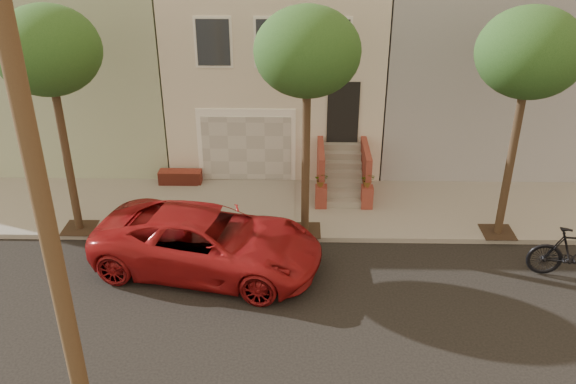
{
  "coord_description": "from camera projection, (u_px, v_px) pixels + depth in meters",
  "views": [
    {
      "loc": [
        0.82,
        -11.06,
        9.01
      ],
      "look_at": [
        0.54,
        3.0,
        1.84
      ],
      "focal_mm": 37.77,
      "sensor_mm": 36.0,
      "label": 1
    }
  ],
  "objects": [
    {
      "name": "tree_right",
      "position": [
        530.0,
        54.0,
        14.93
      ],
      "size": [
        2.7,
        2.57,
        6.3
      ],
      "color": "#2D2116",
      "rests_on": "sidewalk"
    },
    {
      "name": "ground",
      "position": [
        262.0,
        322.0,
        13.96
      ],
      "size": [
        90.0,
        90.0,
        0.0
      ],
      "primitive_type": "plane",
      "color": "black",
      "rests_on": "ground"
    },
    {
      "name": "sidewalk",
      "position": [
        272.0,
        208.0,
        18.69
      ],
      "size": [
        40.0,
        3.7,
        0.15
      ],
      "primitive_type": "cube",
      "color": "gray",
      "rests_on": "ground"
    },
    {
      "name": "tree_left",
      "position": [
        48.0,
        52.0,
        15.14
      ],
      "size": [
        2.7,
        2.57,
        6.3
      ],
      "color": "#2D2116",
      "rests_on": "sidewalk"
    },
    {
      "name": "tree_mid",
      "position": [
        307.0,
        53.0,
        15.03
      ],
      "size": [
        2.7,
        2.57,
        6.3
      ],
      "color": "#2D2116",
      "rests_on": "sidewalk"
    },
    {
      "name": "house_row",
      "position": [
        278.0,
        47.0,
        22.27
      ],
      "size": [
        33.1,
        11.7,
        7.0
      ],
      "color": "beige",
      "rests_on": "sidewalk"
    },
    {
      "name": "pickup_truck",
      "position": [
        208.0,
        241.0,
        15.54
      ],
      "size": [
        6.3,
        3.86,
        1.63
      ],
      "primitive_type": "imported",
      "rotation": [
        0.0,
        0.0,
        1.36
      ],
      "color": "maroon",
      "rests_on": "ground"
    },
    {
      "name": "motorcycle",
      "position": [
        575.0,
        253.0,
        15.27
      ],
      "size": [
        2.39,
        0.93,
        1.4
      ],
      "primitive_type": "imported",
      "rotation": [
        0.0,
        0.0,
        1.45
      ],
      "color": "black",
      "rests_on": "ground"
    }
  ]
}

